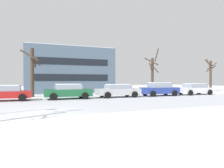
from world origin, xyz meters
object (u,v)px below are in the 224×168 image
parked_car_white (195,89)px  parked_car_red (7,93)px  parked_car_blue (160,89)px  parked_car_green (68,91)px  parked_car_silver (118,90)px

parked_car_white → parked_car_red: bearing=179.2°
parked_car_red → parked_car_blue: bearing=-0.9°
parked_car_blue → parked_car_white: parked_car_blue is taller
parked_car_blue → parked_car_white: bearing=-0.5°
parked_car_green → parked_car_blue: parked_car_blue is taller
parked_car_green → parked_car_silver: (5.18, -0.04, -0.02)m
parked_car_red → parked_car_blue: (15.54, -0.25, 0.07)m
parked_car_blue → parked_car_red: bearing=179.1°
parked_car_red → parked_car_silver: (10.36, -0.20, 0.01)m
parked_car_silver → parked_car_white: size_ratio=1.00×
parked_car_white → parked_car_silver: bearing=179.5°
parked_car_blue → parked_car_white: size_ratio=0.96×
parked_car_green → parked_car_white: bearing=-0.5°
parked_car_red → parked_car_green: parked_car_green is taller
parked_car_white → parked_car_blue: bearing=179.5°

